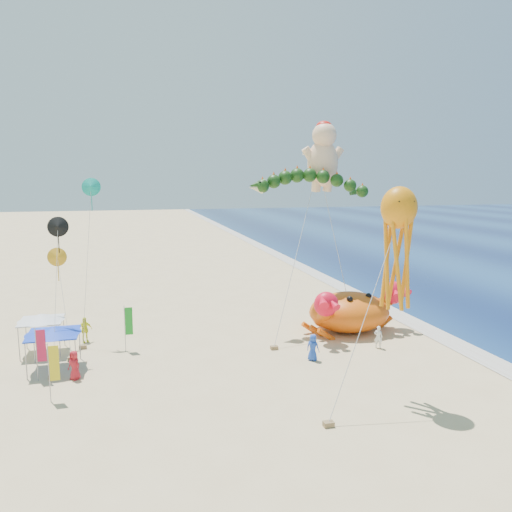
{
  "coord_description": "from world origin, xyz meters",
  "views": [
    {
      "loc": [
        -10.37,
        -29.94,
        11.66
      ],
      "look_at": [
        -2.0,
        2.0,
        6.5
      ],
      "focal_mm": 35.0,
      "sensor_mm": 36.0,
      "label": 1
    }
  ],
  "objects": [
    {
      "name": "ground",
      "position": [
        0.0,
        0.0,
        0.0
      ],
      "size": [
        320.0,
        320.0,
        0.0
      ],
      "primitive_type": "plane",
      "color": "#D1B784",
      "rests_on": "ground"
    },
    {
      "name": "foam_strip",
      "position": [
        12.0,
        0.0,
        0.01
      ],
      "size": [
        320.0,
        320.0,
        0.0
      ],
      "primitive_type": "plane",
      "color": "silver",
      "rests_on": "ground"
    },
    {
      "name": "crab_inflatable",
      "position": [
        6.01,
        4.11,
        1.64
      ],
      "size": [
        8.5,
        6.78,
        3.73
      ],
      "color": "#E0570B",
      "rests_on": "ground"
    },
    {
      "name": "dragon_kite",
      "position": [
        3.39,
        6.27,
        11.05
      ],
      "size": [
        9.45,
        5.9,
        12.1
      ],
      "color": "#13340E",
      "rests_on": "ground"
    },
    {
      "name": "cherub_kite",
      "position": [
        5.01,
        7.69,
        13.52
      ],
      "size": [
        3.43,
        3.55,
        16.12
      ],
      "color": "#FFC99B",
      "rests_on": "ground"
    },
    {
      "name": "octopus_kite",
      "position": [
        3.13,
        -7.16,
        8.59
      ],
      "size": [
        5.76,
        3.28,
        11.26
      ],
      "color": "orange",
      "rests_on": "ground"
    },
    {
      "name": "canopy_blue",
      "position": [
        -14.94,
        1.67,
        2.44
      ],
      "size": [
        3.29,
        3.29,
        2.71
      ],
      "color": "gray",
      "rests_on": "ground"
    },
    {
      "name": "canopy_white",
      "position": [
        -16.1,
        4.92,
        2.44
      ],
      "size": [
        2.98,
        2.98,
        2.71
      ],
      "color": "gray",
      "rests_on": "ground"
    },
    {
      "name": "feather_flags",
      "position": [
        -15.16,
        0.62,
        2.01
      ],
      "size": [
        10.49,
        7.07,
        3.2
      ],
      "color": "gray",
      "rests_on": "ground"
    },
    {
      "name": "beachgoers",
      "position": [
        -10.2,
        1.96,
        0.87
      ],
      "size": [
        27.24,
        8.45,
        1.84
      ],
      "color": "yellow",
      "rests_on": "ground"
    },
    {
      "name": "small_kites",
      "position": [
        -14.02,
        5.5,
        7.76
      ],
      "size": [
        3.8,
        7.07,
        11.74
      ],
      "color": "#0D9885",
      "rests_on": "ground"
    }
  ]
}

